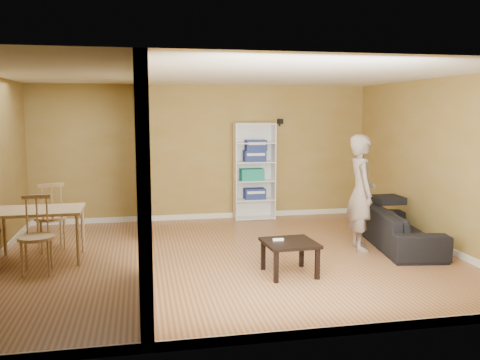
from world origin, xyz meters
name	(u,v)px	position (x,y,z in m)	size (l,w,h in m)	color
room_shell	(229,168)	(0.00, 0.00, 1.30)	(6.50, 6.50, 6.50)	#AF7546
partition	(142,170)	(-1.20, 0.00, 1.30)	(0.22, 5.50, 2.60)	olive
wall_speaker	(280,121)	(1.50, 2.69, 1.90)	(0.10, 0.10, 0.10)	black
sofa	(400,223)	(2.70, 0.07, 0.38)	(0.86, 2.00, 0.76)	black
person	(361,183)	(2.04, 0.07, 1.03)	(0.59, 0.75, 2.06)	slate
bookshelf	(254,171)	(0.95, 2.60, 0.94)	(0.79, 0.35, 1.88)	white
paper_box_navy_a	(255,194)	(0.96, 2.56, 0.50)	(0.40, 0.26, 0.21)	navy
paper_box_teal	(252,174)	(0.90, 2.56, 0.88)	(0.44, 0.29, 0.23)	#0F7960
paper_box_navy_b	(254,156)	(0.95, 2.56, 1.24)	(0.41, 0.27, 0.21)	navy
paper_box_navy_c	(256,146)	(0.98, 2.56, 1.44)	(0.40, 0.26, 0.20)	navy
coffee_table	(290,247)	(0.64, -0.89, 0.37)	(0.65, 0.65, 0.44)	black
game_controller	(278,239)	(0.50, -0.82, 0.45)	(0.14, 0.04, 0.03)	white
dining_table	(39,215)	(-2.63, 0.36, 0.66)	(1.19, 0.79, 0.74)	tan
chair_near	(36,235)	(-2.57, -0.21, 0.51)	(0.46, 0.46, 1.01)	tan
chair_far	(51,216)	(-2.58, 0.97, 0.52)	(0.48, 0.48, 1.05)	tan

